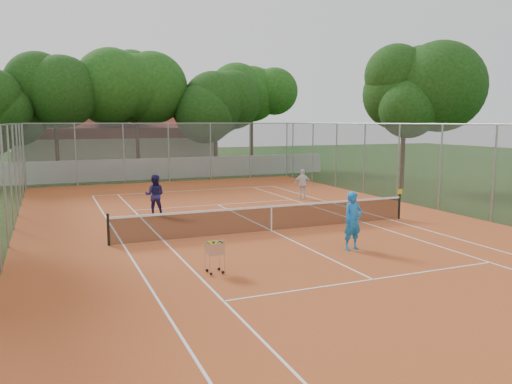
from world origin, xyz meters
name	(u,v)px	position (x,y,z in m)	size (l,w,h in m)	color
ground	(271,231)	(0.00, 0.00, 0.00)	(120.00, 120.00, 0.00)	#14340E
court_pad	(271,231)	(0.00, 0.00, 0.01)	(18.00, 34.00, 0.02)	#B24E22
court_lines	(271,231)	(0.00, 0.00, 0.02)	(10.98, 23.78, 0.01)	white
tennis_net	(271,218)	(0.00, 0.00, 0.51)	(11.88, 0.10, 0.98)	black
perimeter_fence	(272,179)	(0.00, 0.00, 2.00)	(18.00, 34.00, 4.00)	slate
boundary_wall	(163,168)	(0.00, 19.00, 0.75)	(26.00, 0.30, 1.50)	silver
clubhouse	(116,143)	(-2.00, 29.00, 2.20)	(16.40, 9.00, 4.40)	beige
tropical_trees	(153,110)	(0.00, 22.00, 5.00)	(29.00, 19.00, 10.00)	black
player_near	(353,221)	(1.24, -3.56, 0.96)	(0.69, 0.45, 1.88)	blue
player_far_left	(155,195)	(-3.41, 4.88, 0.92)	(0.87, 0.68, 1.79)	#1E1B51
player_far_right	(303,184)	(4.78, 6.48, 0.82)	(0.94, 0.39, 1.60)	silver
ball_hopper	(215,256)	(-3.63, -4.28, 0.50)	(0.46, 0.46, 0.95)	#B9B9C0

